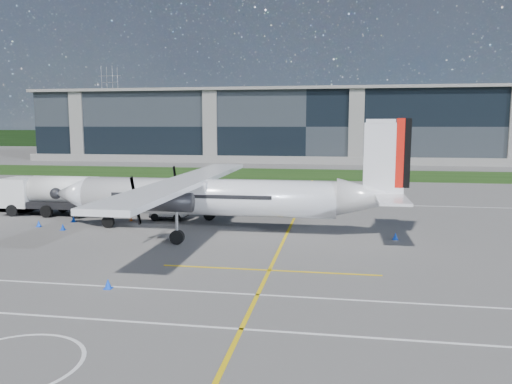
% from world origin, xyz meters
% --- Properties ---
extents(ground, '(400.00, 400.00, 0.00)m').
position_xyz_m(ground, '(0.00, 40.00, 0.00)').
color(ground, '#5C5A57').
rests_on(ground, ground).
extents(grass_strip, '(400.00, 18.00, 0.04)m').
position_xyz_m(grass_strip, '(0.00, 48.00, 0.02)').
color(grass_strip, '#15370F').
rests_on(grass_strip, ground).
extents(terminal_building, '(120.00, 20.00, 15.00)m').
position_xyz_m(terminal_building, '(0.00, 80.00, 7.50)').
color(terminal_building, black).
rests_on(terminal_building, ground).
extents(tree_line, '(400.00, 6.00, 6.00)m').
position_xyz_m(tree_line, '(0.00, 140.00, 3.00)').
color(tree_line, black).
rests_on(tree_line, ground).
extents(pylon_west, '(9.00, 4.60, 30.00)m').
position_xyz_m(pylon_west, '(-80.00, 150.00, 15.00)').
color(pylon_west, gray).
rests_on(pylon_west, ground).
extents(yellow_taxiway_centerline, '(0.20, 70.00, 0.01)m').
position_xyz_m(yellow_taxiway_centerline, '(3.00, 10.00, 0.01)').
color(yellow_taxiway_centerline, yellow).
rests_on(yellow_taxiway_centerline, ground).
extents(white_lane_line, '(90.00, 0.15, 0.01)m').
position_xyz_m(white_lane_line, '(0.00, -14.00, 0.01)').
color(white_lane_line, white).
rests_on(white_lane_line, ground).
extents(turboprop_aircraft, '(26.70, 27.69, 8.31)m').
position_xyz_m(turboprop_aircraft, '(-1.89, 3.22, 4.15)').
color(turboprop_aircraft, white).
rests_on(turboprop_aircraft, ground).
extents(fuel_tanker_truck, '(9.17, 2.98, 3.44)m').
position_xyz_m(fuel_tanker_truck, '(-18.77, 7.76, 1.72)').
color(fuel_tanker_truck, silver).
rests_on(fuel_tanker_truck, ground).
extents(baggage_tug, '(3.16, 1.89, 1.89)m').
position_xyz_m(baggage_tug, '(-7.30, 7.27, 0.95)').
color(baggage_tug, silver).
rests_on(baggage_tug, ground).
extents(ground_crew_person, '(0.62, 0.81, 1.85)m').
position_xyz_m(ground_crew_person, '(-10.22, 6.23, 0.92)').
color(ground_crew_person, '#F25907').
rests_on(ground_crew_person, ground).
extents(safety_cone_portwing, '(0.36, 0.36, 0.50)m').
position_xyz_m(safety_cone_portwing, '(-4.28, -10.30, 0.25)').
color(safety_cone_portwing, blue).
rests_on(safety_cone_portwing, ground).
extents(safety_cone_nose_stbd, '(0.36, 0.36, 0.50)m').
position_xyz_m(safety_cone_nose_stbd, '(-14.64, 4.94, 0.25)').
color(safety_cone_nose_stbd, blue).
rests_on(safety_cone_nose_stbd, ground).
extents(safety_cone_nose_port, '(0.36, 0.36, 0.50)m').
position_xyz_m(safety_cone_nose_port, '(-13.77, 1.85, 0.25)').
color(safety_cone_nose_port, blue).
rests_on(safety_cone_nose_port, ground).
extents(safety_cone_tail, '(0.36, 0.36, 0.50)m').
position_xyz_m(safety_cone_tail, '(10.59, 2.71, 0.25)').
color(safety_cone_tail, blue).
rests_on(safety_cone_tail, ground).
extents(safety_cone_fwd, '(0.36, 0.36, 0.50)m').
position_xyz_m(safety_cone_fwd, '(-16.32, 2.74, 0.25)').
color(safety_cone_fwd, blue).
rests_on(safety_cone_fwd, ground).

